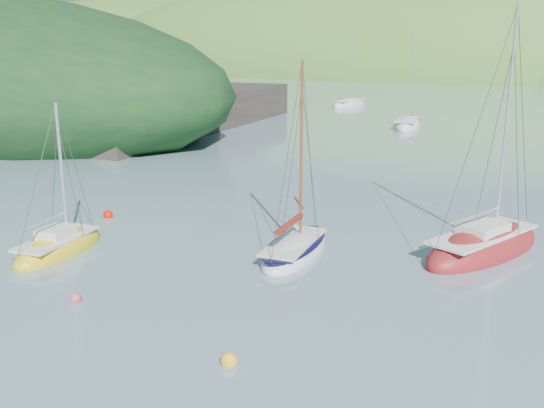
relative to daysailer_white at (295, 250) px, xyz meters
The scene contains 7 objects.
ground 8.27m from the daysailer_white, 88.82° to the right, with size 700.00×700.00×0.00m, color slate.
daysailer_white is the anchor object (origin of this frame).
sloop_red 7.67m from the daysailer_white, 34.04° to the left, with size 4.43×7.50×10.51m.
sailboat_yellow 9.66m from the daysailer_white, 149.84° to the right, with size 3.10×5.28×6.58m.
distant_sloop_a 40.12m from the daysailer_white, 104.03° to the left, with size 4.28×7.57×10.23m.
distant_sloop_c 60.00m from the daysailer_white, 113.41° to the left, with size 3.23×7.21×9.96m.
mooring_buoys 4.11m from the daysailer_white, 93.66° to the right, with size 24.18×8.61×0.47m.
Camera 1 is at (11.46, -11.71, 8.27)m, focal length 40.00 mm.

